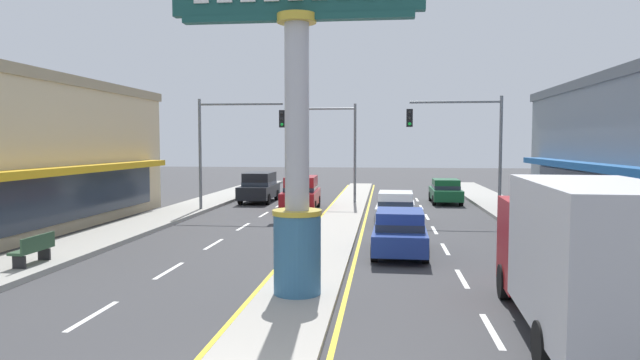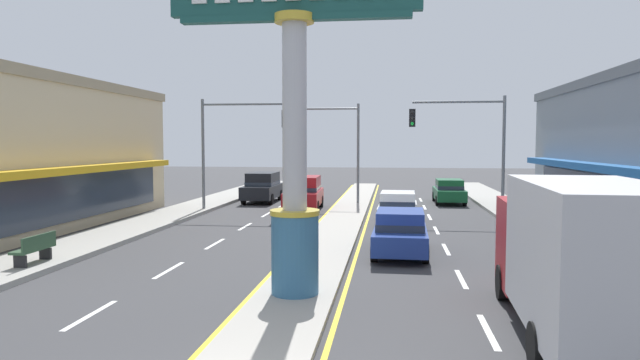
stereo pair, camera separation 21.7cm
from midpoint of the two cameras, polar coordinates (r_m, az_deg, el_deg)
name	(u,v)px [view 2 (the right image)]	position (r m, az deg, el deg)	size (l,w,h in m)	color
median_strip	(339,227)	(25.00, 2.16, -4.80)	(1.95, 52.00, 0.14)	#A39E93
sidewalk_left	(128,229)	(25.49, -18.78, -4.79)	(2.71, 60.00, 0.18)	#9E9B93
sidewalk_right	(562,238)	(23.89, 23.66, -5.47)	(2.71, 60.00, 0.18)	#9E9B93
lane_markings	(336,233)	(23.68, 1.87, -5.44)	(8.69, 52.00, 0.01)	silver
district_sign	(295,123)	(13.45, -2.15, 5.82)	(6.00, 1.21, 8.11)	#33668C
traffic_light_left_side	(234,135)	(30.85, -8.57, 4.58)	(4.86, 0.46, 6.20)	slate
traffic_light_right_side	(469,134)	(29.67, 15.10, 4.52)	(4.86, 0.46, 6.20)	slate
traffic_light_median_far	(334,137)	(34.46, 1.59, 4.44)	(4.20, 0.46, 6.20)	slate
suv_near_right_lane	(304,192)	(31.87, -1.46, -1.28)	(2.10, 4.67, 1.90)	maroon
suv_far_right_lane	(263,187)	(36.24, -5.70, -0.69)	(1.98, 4.61, 1.90)	black
box_truck_near_left_lane	(579,255)	(11.78, 25.36, -6.89)	(2.52, 7.00, 3.12)	maroon
sedan_mid_left_lane	(400,232)	(19.30, 8.49, -5.24)	(1.92, 4.34, 1.53)	navy
sedan_far_left_oncoming	(398,208)	(26.42, 8.16, -2.80)	(1.94, 4.35, 1.53)	white
sedan_kerb_right	(449,191)	(36.11, 13.18, -1.10)	(1.84, 4.30, 1.53)	#14562D
street_bench	(35,248)	(18.93, -26.75, -6.21)	(0.48, 1.60, 0.88)	#2D4C33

